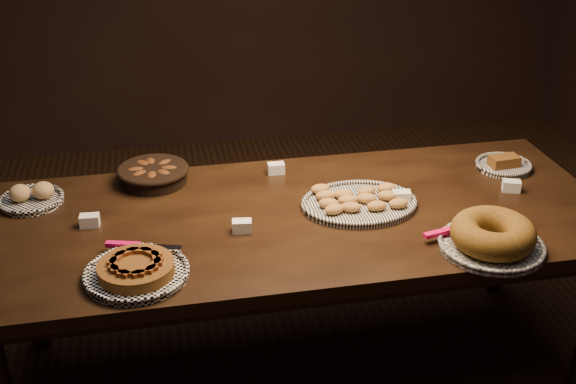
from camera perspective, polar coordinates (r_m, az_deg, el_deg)
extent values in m
plane|color=black|center=(3.17, 0.68, -13.67)|extent=(5.00, 5.00, 0.00)
cube|color=black|center=(2.75, 0.76, -2.18)|extent=(2.40, 1.00, 0.05)
cylinder|color=black|center=(3.27, -19.71, -6.39)|extent=(0.08, 0.08, 0.70)
cylinder|color=black|center=(3.59, 16.54, -2.73)|extent=(0.08, 0.08, 0.70)
torus|color=white|center=(2.41, -11.89, -6.17)|extent=(0.35, 0.35, 0.02)
cylinder|color=#482B0E|center=(2.41, -11.91, -5.93)|extent=(0.28, 0.28, 0.04)
cube|color=#53290E|center=(2.40, -10.36, -5.16)|extent=(0.03, 0.09, 0.01)
cube|color=#53290E|center=(2.43, -10.81, -4.72)|extent=(0.08, 0.08, 0.01)
cube|color=#53290E|center=(2.45, -11.68, -4.54)|extent=(0.09, 0.04, 0.01)
cube|color=#53290E|center=(2.45, -12.65, -4.69)|extent=(0.09, 0.06, 0.01)
cube|color=#53290E|center=(2.42, -13.39, -5.10)|extent=(0.06, 0.09, 0.01)
cube|color=#53290E|center=(2.39, -13.60, -5.63)|extent=(0.03, 0.09, 0.01)
cube|color=#53290E|center=(2.36, -13.18, -6.10)|extent=(0.08, 0.08, 0.01)
cube|color=#53290E|center=(2.34, -12.29, -6.29)|extent=(0.09, 0.04, 0.01)
cube|color=#53290E|center=(2.34, -11.26, -6.14)|extent=(0.09, 0.06, 0.01)
cube|color=#53290E|center=(2.36, -10.53, -5.70)|extent=(0.06, 0.09, 0.01)
cube|color=#F10C5B|center=(2.55, -12.90, -4.07)|extent=(0.12, 0.06, 0.02)
cube|color=silver|center=(2.52, -10.06, -4.31)|extent=(0.15, 0.07, 0.00)
torus|color=black|center=(2.79, 5.65, -0.78)|extent=(0.36, 0.36, 0.02)
ellipsoid|color=#915C2A|center=(2.71, 3.67, -1.37)|extent=(0.09, 0.06, 0.04)
ellipsoid|color=#915C2A|center=(2.73, 5.00, -1.19)|extent=(0.09, 0.07, 0.04)
ellipsoid|color=#915C2A|center=(2.75, 7.02, -1.09)|extent=(0.08, 0.05, 0.04)
ellipsoid|color=#915C2A|center=(2.78, 8.73, -0.89)|extent=(0.08, 0.06, 0.04)
ellipsoid|color=#915C2A|center=(2.75, 3.22, -0.89)|extent=(0.09, 0.06, 0.04)
ellipsoid|color=#915C2A|center=(2.78, 4.76, -0.61)|extent=(0.08, 0.06, 0.04)
ellipsoid|color=#915C2A|center=(2.80, 6.24, -0.49)|extent=(0.09, 0.07, 0.04)
ellipsoid|color=#915C2A|center=(2.83, 7.87, -0.27)|extent=(0.09, 0.07, 0.04)
ellipsoid|color=#915C2A|center=(2.81, 2.96, -0.27)|extent=(0.08, 0.05, 0.04)
ellipsoid|color=#915C2A|center=(2.82, 4.39, -0.15)|extent=(0.08, 0.06, 0.04)
ellipsoid|color=#915C2A|center=(2.85, 6.20, 0.07)|extent=(0.09, 0.07, 0.04)
ellipsoid|color=#915C2A|center=(2.89, 7.80, 0.33)|extent=(0.08, 0.05, 0.04)
ellipsoid|color=#915C2A|center=(2.86, 2.56, 0.25)|extent=(0.08, 0.06, 0.04)
torus|color=black|center=(2.61, 15.78, -3.97)|extent=(0.37, 0.37, 0.02)
torus|color=brown|center=(2.59, 15.89, -3.15)|extent=(0.31, 0.31, 0.10)
cube|color=#F10C5B|center=(2.61, 11.85, -3.17)|extent=(0.12, 0.05, 0.02)
cube|color=silver|center=(2.68, 14.12, -2.64)|extent=(0.15, 0.06, 0.00)
cylinder|color=black|center=(3.01, -10.60, 1.35)|extent=(0.33, 0.33, 0.07)
torus|color=black|center=(3.00, -10.63, 1.73)|extent=(0.29, 0.29, 0.02)
ellipsoid|color=black|center=(2.99, -9.35, 1.69)|extent=(0.09, 0.06, 0.04)
ellipsoid|color=black|center=(3.05, -9.70, 2.13)|extent=(0.10, 0.09, 0.04)
ellipsoid|color=black|center=(3.07, -10.79, 2.21)|extent=(0.06, 0.09, 0.04)
ellipsoid|color=black|center=(3.06, -11.39, 2.06)|extent=(0.09, 0.10, 0.04)
ellipsoid|color=black|center=(3.01, -11.91, 1.56)|extent=(0.09, 0.05, 0.04)
ellipsoid|color=black|center=(2.97, -11.62, 1.25)|extent=(0.10, 0.09, 0.04)
ellipsoid|color=black|center=(2.94, -10.68, 1.12)|extent=(0.05, 0.09, 0.04)
ellipsoid|color=black|center=(2.96, -9.78, 1.32)|extent=(0.09, 0.10, 0.04)
torus|color=white|center=(2.98, -19.63, -0.49)|extent=(0.25, 0.25, 0.02)
ellipsoid|color=tan|center=(2.98, -20.43, -0.07)|extent=(0.08, 0.08, 0.07)
ellipsoid|color=tan|center=(2.97, -18.79, 0.13)|extent=(0.08, 0.08, 0.07)
torus|color=black|center=(3.22, 16.68, 2.13)|extent=(0.24, 0.24, 0.02)
cube|color=#482B0E|center=(3.22, 16.71, 2.36)|extent=(0.13, 0.08, 0.04)
cube|color=white|center=(2.62, -3.66, -2.70)|extent=(0.07, 0.05, 0.04)
cube|color=white|center=(3.04, -0.95, 1.88)|extent=(0.07, 0.05, 0.04)
cube|color=white|center=(2.85, 8.95, -0.35)|extent=(0.08, 0.06, 0.04)
cube|color=white|center=(2.74, -15.40, -2.19)|extent=(0.07, 0.05, 0.04)
cube|color=white|center=(3.03, 17.23, 0.46)|extent=(0.08, 0.07, 0.04)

